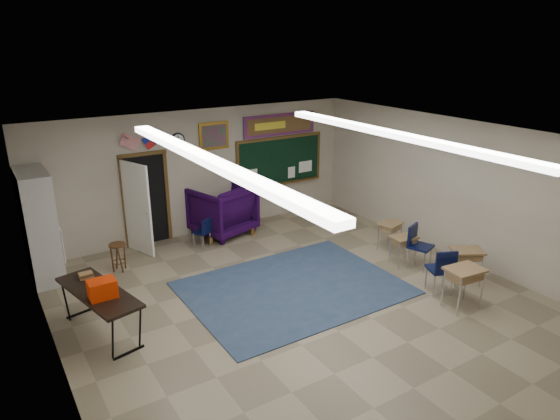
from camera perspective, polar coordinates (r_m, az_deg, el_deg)
floor at (r=9.03m, az=3.36°, el=-11.27°), size 9.00×9.00×0.00m
back_wall at (r=12.12m, az=-8.96°, el=4.28°), size 8.00×0.04×3.00m
left_wall at (r=7.03m, az=-24.32°, el=-8.62°), size 0.04×9.00×3.00m
right_wall at (r=11.08m, az=20.63°, el=1.83°), size 0.04×9.00×3.00m
ceiling at (r=7.94m, az=3.79°, el=7.72°), size 8.00×9.00×0.04m
area_rug at (r=9.70m, az=1.57°, el=-8.88°), size 4.00×3.00×0.02m
fluorescent_strips at (r=7.96m, az=3.78°, el=7.30°), size 3.86×6.00×0.10m
doorway at (r=11.63m, az=-15.33°, el=0.90°), size 1.10×0.89×2.16m
chalkboard at (r=13.09m, az=-0.01°, el=5.47°), size 2.55×0.14×1.30m
bulletin_board at (r=12.90m, az=-0.02°, el=9.73°), size 2.10×0.05×0.55m
framed_art_print at (r=12.04m, az=-7.56°, el=8.40°), size 0.75×0.05×0.65m
wall_clock at (r=11.70m, az=-11.59°, el=7.87°), size 0.32×0.05×0.32m
wall_flags at (r=11.39m, az=-15.60°, el=7.91°), size 1.16×0.06×0.70m
storage_cabinet at (r=10.76m, az=-25.77°, el=-1.65°), size 0.59×1.25×2.20m
wingback_armchair at (r=12.18m, az=-6.65°, el=0.04°), size 1.61×1.63×1.21m
student_chair_reading at (r=11.49m, az=-8.94°, el=-2.58°), size 0.48×0.48×0.71m
student_chair_desk_a at (r=9.82m, az=17.82°, el=-6.57°), size 0.60×0.60×0.92m
student_chair_desk_b at (r=10.71m, az=15.76°, el=-4.16°), size 0.59×0.59×0.92m
student_desk_front_left at (r=10.84m, az=13.88°, el=-4.32°), size 0.56×0.44×0.63m
student_desk_front_right at (r=11.52m, az=12.44°, el=-2.74°), size 0.62×0.53×0.64m
student_desk_back_left at (r=9.44m, az=20.16°, el=-8.14°), size 0.69×0.54×0.77m
student_desk_back_right at (r=10.39m, az=20.45°, el=-5.83°), size 0.73×0.67×0.70m
folding_table at (r=8.67m, az=-19.80°, el=-10.72°), size 1.01×1.94×1.05m
wooden_stool at (r=10.79m, az=-17.98°, el=-5.11°), size 0.34×0.34×0.59m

